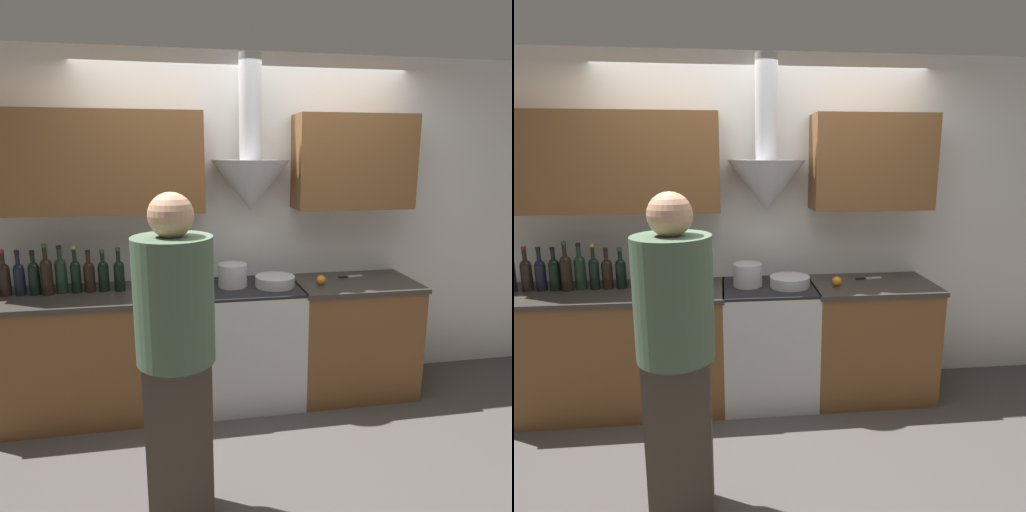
% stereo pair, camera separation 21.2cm
% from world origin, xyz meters
% --- Properties ---
extents(ground_plane, '(12.00, 12.00, 0.00)m').
position_xyz_m(ground_plane, '(0.00, 0.00, 0.00)').
color(ground_plane, '#4C4744').
extents(wall_back, '(8.40, 0.58, 2.60)m').
position_xyz_m(wall_back, '(-0.12, 0.58, 1.47)').
color(wall_back, white).
rests_on(wall_back, ground_plane).
extents(counter_left, '(1.59, 0.62, 0.90)m').
position_xyz_m(counter_left, '(-1.13, 0.31, 0.45)').
color(counter_left, brown).
rests_on(counter_left, ground_plane).
extents(counter_right, '(0.93, 0.62, 0.90)m').
position_xyz_m(counter_right, '(0.80, 0.31, 0.45)').
color(counter_right, brown).
rests_on(counter_right, ground_plane).
extents(stove_range, '(0.69, 0.60, 0.90)m').
position_xyz_m(stove_range, '(0.00, 0.31, 0.45)').
color(stove_range, silver).
rests_on(stove_range, ground_plane).
extents(wine_bottle_1, '(0.08, 0.08, 0.32)m').
position_xyz_m(wine_bottle_1, '(-1.73, 0.37, 1.03)').
color(wine_bottle_1, black).
rests_on(wine_bottle_1, counter_left).
extents(wine_bottle_2, '(0.07, 0.07, 0.32)m').
position_xyz_m(wine_bottle_2, '(-1.64, 0.37, 1.03)').
color(wine_bottle_2, black).
rests_on(wine_bottle_2, counter_left).
extents(wine_bottle_3, '(0.08, 0.08, 0.31)m').
position_xyz_m(wine_bottle_3, '(-1.54, 0.36, 1.03)').
color(wine_bottle_3, black).
rests_on(wine_bottle_3, counter_left).
extents(wine_bottle_4, '(0.08, 0.08, 0.36)m').
position_xyz_m(wine_bottle_4, '(-1.45, 0.35, 1.05)').
color(wine_bottle_4, black).
rests_on(wine_bottle_4, counter_left).
extents(wine_bottle_5, '(0.08, 0.08, 0.34)m').
position_xyz_m(wine_bottle_5, '(-1.36, 0.37, 1.04)').
color(wine_bottle_5, black).
rests_on(wine_bottle_5, counter_left).
extents(wine_bottle_6, '(0.07, 0.07, 0.33)m').
position_xyz_m(wine_bottle_6, '(-1.26, 0.36, 1.03)').
color(wine_bottle_6, black).
rests_on(wine_bottle_6, counter_left).
extents(wine_bottle_7, '(0.08, 0.08, 0.30)m').
position_xyz_m(wine_bottle_7, '(-1.17, 0.37, 1.02)').
color(wine_bottle_7, black).
rests_on(wine_bottle_7, counter_left).
extents(wine_bottle_8, '(0.08, 0.08, 0.30)m').
position_xyz_m(wine_bottle_8, '(-1.08, 0.37, 1.02)').
color(wine_bottle_8, black).
rests_on(wine_bottle_8, counter_left).
extents(wine_bottle_9, '(0.07, 0.07, 0.32)m').
position_xyz_m(wine_bottle_9, '(-0.97, 0.35, 1.03)').
color(wine_bottle_9, black).
rests_on(wine_bottle_9, counter_left).
extents(stock_pot, '(0.21, 0.21, 0.17)m').
position_xyz_m(stock_pot, '(-0.15, 0.33, 0.99)').
color(stock_pot, silver).
rests_on(stock_pot, stove_range).
extents(mixing_bowl, '(0.29, 0.29, 0.08)m').
position_xyz_m(mixing_bowl, '(0.15, 0.28, 0.94)').
color(mixing_bowl, silver).
rests_on(mixing_bowl, stove_range).
extents(orange_fruit, '(0.07, 0.07, 0.07)m').
position_xyz_m(orange_fruit, '(0.51, 0.26, 0.94)').
color(orange_fruit, orange).
rests_on(orange_fruit, counter_right).
extents(chefs_knife, '(0.21, 0.06, 0.01)m').
position_xyz_m(chefs_knife, '(0.81, 0.43, 0.91)').
color(chefs_knife, silver).
rests_on(chefs_knife, counter_right).
extents(person_foreground_left, '(0.38, 0.38, 1.69)m').
position_xyz_m(person_foreground_left, '(-0.57, -0.83, 0.93)').
color(person_foreground_left, '#473D33').
rests_on(person_foreground_left, ground_plane).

